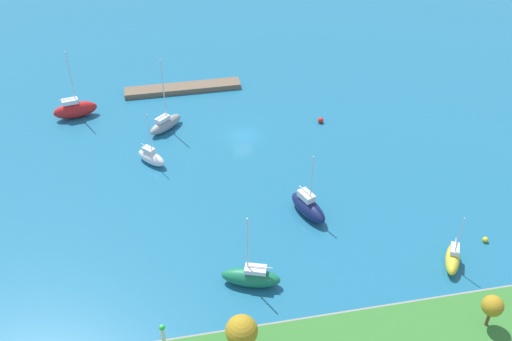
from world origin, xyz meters
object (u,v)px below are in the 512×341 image
object	(u,v)px
sailboat_green_by_breakwater	(251,277)
mooring_buoy_yellow	(485,240)
park_tree_mideast	(242,331)
sailboat_navy_off_beacon	(308,207)
mooring_buoy_red	(321,120)
pier_dock	(183,88)
park_tree_midwest	(493,306)
sailboat_red_east_end	(75,109)
harbor_beacon	(163,337)
sailboat_yellow_center_basin	(453,258)
sailboat_gray_far_north	(165,124)
sailboat_white_inner_mooring	(151,157)

from	to	relation	value
sailboat_green_by_breakwater	mooring_buoy_yellow	bearing A→B (deg)	-158.75
park_tree_mideast	sailboat_navy_off_beacon	distance (m)	21.88
sailboat_navy_off_beacon	mooring_buoy_red	bearing A→B (deg)	137.55
pier_dock	park_tree_midwest	bearing A→B (deg)	114.73
park_tree_mideast	park_tree_midwest	bearing A→B (deg)	176.92
sailboat_red_east_end	sailboat_green_by_breakwater	world-z (taller)	sailboat_red_east_end
park_tree_mideast	sailboat_green_by_breakwater	size ratio (longest dim) A/B	0.51
sailboat_green_by_breakwater	park_tree_mideast	bearing A→B (deg)	93.14
sailboat_green_by_breakwater	mooring_buoy_red	size ratio (longest dim) A/B	11.12
pier_dock	sailboat_navy_off_beacon	size ratio (longest dim) A/B	2.08
sailboat_red_east_end	sailboat_navy_off_beacon	world-z (taller)	sailboat_red_east_end
harbor_beacon	park_tree_midwest	size ratio (longest dim) A/B	1.00
sailboat_yellow_center_basin	park_tree_midwest	bearing A→B (deg)	21.88
sailboat_gray_far_north	sailboat_navy_off_beacon	world-z (taller)	sailboat_gray_far_north
harbor_beacon	mooring_buoy_red	world-z (taller)	harbor_beacon
sailboat_yellow_center_basin	sailboat_red_east_end	size ratio (longest dim) A/B	0.67
park_tree_mideast	sailboat_yellow_center_basin	bearing A→B (deg)	-162.60
sailboat_navy_off_beacon	sailboat_green_by_breakwater	bearing A→B (deg)	-64.49
park_tree_midwest	sailboat_navy_off_beacon	world-z (taller)	sailboat_navy_off_beacon
park_tree_mideast	sailboat_red_east_end	size ratio (longest dim) A/B	0.44
sailboat_gray_far_north	sailboat_white_inner_mooring	bearing A→B (deg)	-148.33
park_tree_mideast	pier_dock	bearing A→B (deg)	-89.27
park_tree_mideast	sailboat_red_east_end	distance (m)	49.18
sailboat_gray_far_north	mooring_buoy_yellow	bearing A→B (deg)	-82.55
park_tree_midwest	sailboat_red_east_end	size ratio (longest dim) A/B	0.35
park_tree_midwest	sailboat_white_inner_mooring	distance (m)	45.16
park_tree_midwest	sailboat_gray_far_north	world-z (taller)	sailboat_gray_far_north
sailboat_green_by_breakwater	mooring_buoy_yellow	distance (m)	27.19
harbor_beacon	mooring_buoy_red	bearing A→B (deg)	-124.72
sailboat_white_inner_mooring	sailboat_navy_off_beacon	distance (m)	22.48
pier_dock	park_tree_midwest	size ratio (longest dim) A/B	4.89
harbor_beacon	sailboat_navy_off_beacon	size ratio (longest dim) A/B	0.43
pier_dock	sailboat_navy_off_beacon	bearing A→B (deg)	110.00
sailboat_red_east_end	sailboat_navy_off_beacon	size ratio (longest dim) A/B	1.20
pier_dock	park_tree_mideast	bearing A→B (deg)	90.73
pier_dock	sailboat_gray_far_north	xyz separation A→B (m)	(3.47, 10.82, 0.61)
sailboat_red_east_end	sailboat_navy_off_beacon	xyz separation A→B (m)	(-28.05, 27.54, -0.13)
sailboat_yellow_center_basin	sailboat_green_by_breakwater	xyz separation A→B (m)	(21.79, -1.43, 0.11)
sailboat_gray_far_north	harbor_beacon	bearing A→B (deg)	-135.06
sailboat_gray_far_north	sailboat_red_east_end	size ratio (longest dim) A/B	1.05
harbor_beacon	park_tree_midwest	xyz separation A→B (m)	(-30.27, 2.84, 0.59)
sailboat_white_inner_mooring	sailboat_red_east_end	size ratio (longest dim) A/B	0.73
pier_dock	harbor_beacon	world-z (taller)	harbor_beacon
sailboat_white_inner_mooring	mooring_buoy_red	xyz separation A→B (m)	(-24.76, -5.34, -0.57)
sailboat_green_by_breakwater	sailboat_navy_off_beacon	size ratio (longest dim) A/B	1.05
mooring_buoy_red	sailboat_white_inner_mooring	bearing A→B (deg)	12.18
sailboat_green_by_breakwater	sailboat_white_inner_mooring	bearing A→B (deg)	-50.04
sailboat_green_by_breakwater	park_tree_midwest	bearing A→B (deg)	172.49
mooring_buoy_yellow	sailboat_red_east_end	bearing A→B (deg)	-37.60
pier_dock	mooring_buoy_yellow	size ratio (longest dim) A/B	27.96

